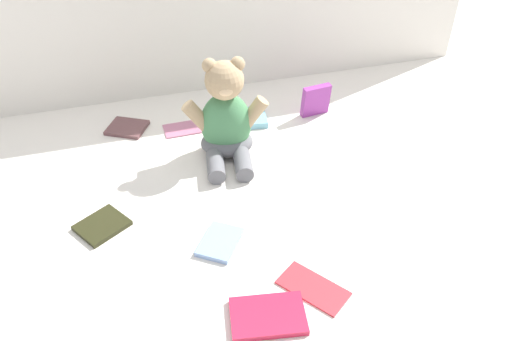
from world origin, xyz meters
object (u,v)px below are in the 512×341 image
book_case_2 (253,118)px  book_case_3 (268,316)px  book_case_0 (313,287)px  book_case_5 (186,128)px  book_case_1 (220,242)px  teddy_bear (226,121)px  book_case_7 (316,100)px  book_case_6 (127,128)px  book_case_4 (102,225)px

book_case_2 → book_case_3: bearing=-96.0°
book_case_0 → book_case_5: book_case_0 is taller
book_case_0 → book_case_1: 0.22m
teddy_bear → book_case_3: bearing=-86.8°
book_case_3 → book_case_7: 0.72m
book_case_2 → book_case_6: bearing=179.2°
book_case_0 → book_case_5: size_ratio=1.12×
book_case_2 → book_case_7: bearing=1.7°
teddy_bear → book_case_5: 0.19m
book_case_7 → book_case_1: bearing=-139.0°
book_case_1 → book_case_7: bearing=-96.8°
book_case_4 → book_case_7: bearing=84.3°
book_case_3 → book_case_1: bearing=20.9°
book_case_6 → book_case_7: (0.53, -0.07, 0.04)m
book_case_2 → book_case_3: book_case_2 is taller
teddy_bear → book_case_5: teddy_bear is taller
book_case_5 → book_case_7: book_case_7 is taller
book_case_0 → book_case_2: (0.06, 0.61, 0.00)m
book_case_4 → book_case_7: book_case_7 is taller
book_case_3 → book_case_7: bearing=-18.7°
book_case_3 → book_case_7: size_ratio=1.46×
teddy_bear → book_case_3: size_ratio=1.93×
book_case_6 → book_case_7: size_ratio=1.08×
book_case_1 → book_case_7: (0.38, 0.43, 0.04)m
book_case_0 → book_case_3: 0.11m
book_case_5 → teddy_bear: bearing=29.5°
book_case_6 → book_case_0: bearing=-127.5°
book_case_1 → book_case_5: book_case_1 is taller
teddy_bear → book_case_2: 0.19m
book_case_5 → book_case_6: book_case_6 is taller
book_case_7 → book_case_2: bearing=166.5°
book_case_2 → book_case_4: (-0.43, -0.33, -0.00)m
book_case_2 → book_case_5: (-0.19, 0.01, -0.00)m
teddy_bear → book_case_0: size_ratio=1.96×
book_case_0 → book_case_4: 0.47m
book_case_1 → book_case_5: (0.01, 0.46, -0.00)m
book_case_0 → book_case_2: book_case_2 is taller
book_case_1 → book_case_2: size_ratio=1.04×
teddy_bear → book_case_7: size_ratio=2.82×
book_case_0 → book_case_3: size_ratio=0.98×
book_case_1 → book_case_0: bearing=166.0°
book_case_0 → teddy_bear: bearing=-120.1°
book_case_1 → book_case_7: book_case_7 is taller
book_case_1 → book_case_2: 0.49m
book_case_0 → book_case_2: bearing=-131.5°
teddy_bear → book_case_4: bearing=-140.5°
book_case_3 → book_case_6: book_case_3 is taller
book_case_1 → book_case_6: size_ratio=1.00×
book_case_2 → book_case_0: bearing=-87.5°
book_case_6 → book_case_2: bearing=-69.8°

